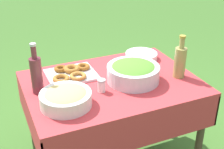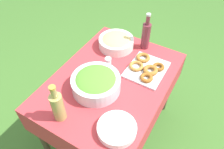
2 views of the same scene
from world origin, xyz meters
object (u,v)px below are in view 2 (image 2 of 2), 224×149
at_px(pasta_bowl, 116,42).
at_px(olive_oil_bottle, 58,106).
at_px(salad_bowl, 96,82).
at_px(donut_platter, 146,68).
at_px(wine_bottle, 146,35).
at_px(plate_stack, 117,129).

distance_m(pasta_bowl, olive_oil_bottle, 0.81).
relative_size(salad_bowl, donut_platter, 1.06).
relative_size(salad_bowl, olive_oil_bottle, 1.18).
bearing_deg(salad_bowl, donut_platter, 146.98).
bearing_deg(pasta_bowl, wine_bottle, 118.39).
relative_size(pasta_bowl, olive_oil_bottle, 1.01).
xyz_separation_m(pasta_bowl, donut_platter, (0.13, 0.35, -0.03)).
bearing_deg(pasta_bowl, olive_oil_bottle, 3.33).
height_order(donut_platter, wine_bottle, wine_bottle).
distance_m(salad_bowl, pasta_bowl, 0.50).
relative_size(salad_bowl, wine_bottle, 1.07).
xyz_separation_m(plate_stack, olive_oil_bottle, (0.09, -0.36, 0.09)).
bearing_deg(donut_platter, olive_oil_bottle, -24.11).
bearing_deg(olive_oil_bottle, donut_platter, 155.89).
bearing_deg(plate_stack, pasta_bowl, -150.08).
relative_size(pasta_bowl, wine_bottle, 0.92).
bearing_deg(wine_bottle, olive_oil_bottle, -10.36).
bearing_deg(pasta_bowl, salad_bowl, 13.24).
relative_size(donut_platter, wine_bottle, 1.01).
bearing_deg(olive_oil_bottle, wine_bottle, 169.64).
bearing_deg(olive_oil_bottle, pasta_bowl, -176.67).
bearing_deg(salad_bowl, plate_stack, 53.13).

